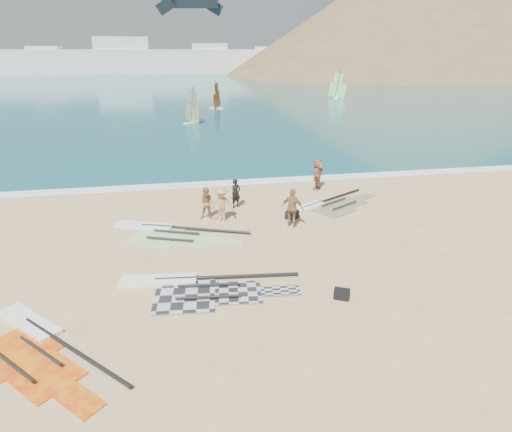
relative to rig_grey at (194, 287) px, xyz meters
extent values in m
plane|color=tan|center=(3.66, -0.13, -0.05)|extent=(300.00, 300.00, 0.00)
cube|color=#0B4B50|center=(3.66, 131.87, -0.05)|extent=(300.00, 240.00, 0.06)
cube|color=white|center=(3.66, 12.17, -0.05)|extent=(300.00, 1.20, 0.04)
cube|color=white|center=(-16.34, 149.87, 3.98)|extent=(160.00, 8.00, 8.00)
cube|color=white|center=(-41.34, 149.87, 4.48)|extent=(10.00, 7.00, 9.00)
cube|color=white|center=(-16.34, 149.87, 5.98)|extent=(18.00, 7.00, 12.00)
cube|color=white|center=(13.66, 149.87, 4.98)|extent=(12.00, 7.00, 10.00)
cube|color=white|center=(38.66, 149.87, 4.48)|extent=(16.00, 7.00, 9.00)
cube|color=white|center=(58.66, 149.87, 5.48)|extent=(10.00, 7.00, 11.00)
cone|color=olive|center=(88.66, 129.87, -0.05)|extent=(143.00, 143.00, 45.00)
cone|color=olive|center=(123.66, 139.87, -0.05)|extent=(70.00, 70.00, 28.00)
cube|color=black|center=(-0.33, -0.45, -0.03)|extent=(2.23, 2.43, 0.04)
cube|color=black|center=(1.45, -0.63, -0.03)|extent=(1.70, 1.60, 0.04)
cube|color=black|center=(2.89, -0.78, -0.03)|extent=(1.40, 0.80, 0.04)
cylinder|color=black|center=(1.22, 0.40, 0.05)|extent=(5.12, 0.65, 0.12)
cylinder|color=black|center=(0.49, -0.14, 0.11)|extent=(2.12, 0.31, 0.09)
cylinder|color=black|center=(0.41, -0.92, 0.11)|extent=(2.12, 0.31, 0.09)
cube|color=white|center=(-1.23, 0.65, 0.01)|extent=(2.74, 1.00, 0.12)
cube|color=#5CB729|center=(-1.41, 4.66, -0.03)|extent=(2.69, 2.82, 0.04)
cube|color=#5CB729|center=(0.26, 4.02, -0.03)|extent=(1.99, 1.93, 0.04)
cube|color=#5CB729|center=(1.62, 3.49, -0.03)|extent=(1.50, 1.11, 0.04)
cylinder|color=black|center=(0.31, 5.08, 0.05)|extent=(4.86, 1.97, 0.12)
cylinder|color=black|center=(-0.54, 4.75, 0.11)|extent=(2.02, 0.85, 0.09)
cylinder|color=black|center=(-0.82, 4.02, 0.11)|extent=(2.02, 0.85, 0.09)
cube|color=white|center=(-1.99, 5.97, 0.01)|extent=(2.77, 1.65, 0.12)
cube|color=#FA5916|center=(7.36, 6.61, -0.03)|extent=(2.60, 2.68, 0.04)
cube|color=#FA5916|center=(8.77, 7.43, -0.03)|extent=(1.89, 1.86, 0.04)
cube|color=#FA5916|center=(9.91, 8.10, -0.03)|extent=(1.36, 1.14, 0.04)
cylinder|color=black|center=(8.04, 8.07, 0.05)|extent=(4.09, 2.46, 0.11)
cylinder|color=black|center=(7.80, 7.28, 0.11)|extent=(1.71, 1.05, 0.08)
cylinder|color=black|center=(8.16, 6.66, 0.11)|extent=(1.71, 1.05, 0.08)
cube|color=white|center=(6.11, 6.94, 0.01)|extent=(2.44, 1.80, 0.12)
cube|color=red|center=(-5.03, -2.50, -0.03)|extent=(2.80, 2.80, 0.04)
cube|color=red|center=(-3.87, -3.70, -0.03)|extent=(1.99, 1.99, 0.04)
cube|color=red|center=(-2.93, -4.68, -0.03)|extent=(1.32, 1.34, 0.04)
cylinder|color=black|center=(-3.41, -2.83, 0.05)|extent=(3.41, 3.53, 0.11)
cylinder|color=black|center=(-4.26, -2.77, 0.11)|extent=(1.44, 1.48, 0.08)
cylinder|color=black|center=(-4.78, -3.28, 0.11)|extent=(1.44, 1.48, 0.08)
cube|color=white|center=(-5.00, -1.17, 0.01)|extent=(2.23, 2.27, 0.12)
cube|color=black|center=(5.07, 5.79, 0.14)|extent=(0.76, 0.73, 0.39)
cube|color=black|center=(4.79, -1.56, 0.10)|extent=(0.62, 0.55, 0.31)
imported|color=black|center=(2.60, 7.83, 0.72)|extent=(0.67, 0.58, 1.54)
imported|color=olive|center=(1.00, 6.47, 0.74)|extent=(0.88, 0.76, 1.58)
imported|color=#B27857|center=(1.65, 6.01, 0.81)|extent=(1.22, 0.84, 1.73)
imported|color=#956745|center=(4.80, 4.77, 0.87)|extent=(1.13, 1.01, 1.84)
imported|color=#AB6F58|center=(7.76, 10.09, 0.88)|extent=(1.37, 1.77, 1.87)
cube|color=white|center=(1.79, 36.26, 0.04)|extent=(2.19, 1.82, 0.13)
cube|color=orange|center=(1.79, 36.26, 1.13)|extent=(1.63, 2.26, 2.43)
cube|color=orange|center=(1.79, 36.26, 2.80)|extent=(0.94, 1.29, 1.69)
cylinder|color=black|center=(1.79, 36.26, 2.06)|extent=(0.52, 0.68, 3.86)
cube|color=white|center=(5.77, 48.77, 0.04)|extent=(2.18, 1.54, 0.12)
cube|color=red|center=(5.77, 48.77, 1.08)|extent=(1.27, 2.35, 2.33)
cube|color=red|center=(5.77, 48.77, 2.69)|extent=(0.74, 1.33, 1.62)
cylinder|color=black|center=(5.77, 48.77, 1.97)|extent=(0.42, 0.69, 3.70)
cube|color=white|center=(27.33, 58.47, 0.06)|extent=(2.06, 2.62, 0.15)
cube|color=#4FBD1D|center=(27.33, 58.47, 1.33)|extent=(2.74, 1.78, 2.86)
cube|color=#4FBD1D|center=(27.33, 58.47, 3.30)|extent=(1.56, 1.03, 1.99)
cylinder|color=black|center=(27.33, 58.47, 2.43)|extent=(0.82, 0.58, 4.54)
cube|color=black|center=(2.72, 49.42, 13.70)|extent=(7.44, 2.54, 1.79)
cube|color=black|center=(-0.38, 50.11, 13.00)|extent=(2.58, 1.00, 2.28)
cube|color=black|center=(5.82, 48.73, 13.00)|extent=(2.37, 1.28, 2.28)
camera|label=1|loc=(-0.28, -13.10, 7.65)|focal=30.00mm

